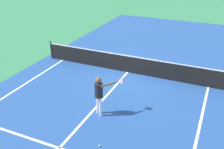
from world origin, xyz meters
name	(u,v)px	position (x,y,z in m)	size (l,w,h in m)	color
ground_plane	(128,72)	(0.00, 0.00, 0.00)	(60.00, 60.00, 0.00)	#337F51
court_surface_inbounds	(128,72)	(0.00, 0.00, 0.00)	(10.62, 24.40, 0.00)	#234C93
line_service_near	(59,148)	(0.00, -6.40, 0.00)	(8.22, 0.10, 0.01)	white
line_center_service	(101,101)	(0.00, -3.20, 0.00)	(0.10, 6.40, 0.01)	white
net	(128,64)	(0.00, 0.00, 0.49)	(9.83, 0.09, 1.07)	#33383D
player_near	(99,92)	(0.37, -4.09, 1.03)	(0.94, 0.93, 1.66)	white
tennis_ball_mid_court	(99,146)	(1.18, -5.79, 0.03)	(0.07, 0.07, 0.07)	#CCE033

